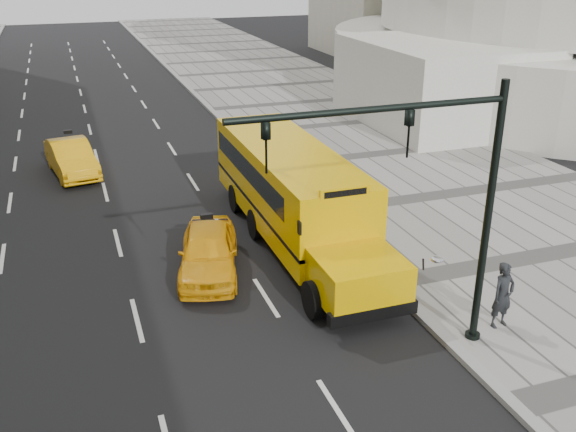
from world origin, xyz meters
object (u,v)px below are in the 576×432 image
object	(u,v)px
pedestrian	(503,295)
school_bus	(291,187)
taxi_far	(72,158)
taxi_near	(208,251)
traffic_signal	(436,192)

from	to	relation	value
pedestrian	school_bus	bearing A→B (deg)	105.30
taxi_far	school_bus	bearing A→B (deg)	-63.70
school_bus	pedestrian	distance (m)	7.72
taxi_near	taxi_far	size ratio (longest dim) A/B	0.95
taxi_near	taxi_far	bearing A→B (deg)	122.65
school_bus	pedestrian	world-z (taller)	school_bus
school_bus	taxi_near	bearing A→B (deg)	-152.95
school_bus	taxi_far	distance (m)	11.29
school_bus	taxi_far	world-z (taller)	school_bus
taxi_far	pedestrian	distance (m)	18.81
pedestrian	traffic_signal	size ratio (longest dim) A/B	0.27
taxi_far	pedestrian	size ratio (longest dim) A/B	2.52
taxi_far	traffic_signal	world-z (taller)	traffic_signal
school_bus	taxi_near	world-z (taller)	school_bus
school_bus	taxi_near	xyz separation A→B (m)	(-3.14, -1.60, -1.06)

